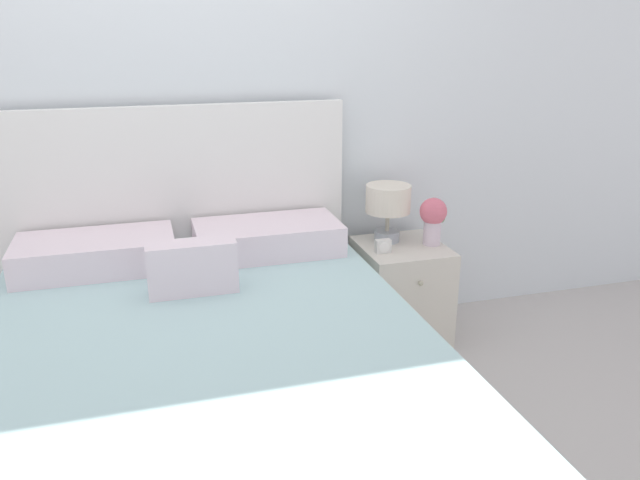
% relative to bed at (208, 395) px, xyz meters
% --- Properties ---
extents(ground_plane, '(12.00, 12.00, 0.00)m').
position_rel_bed_xyz_m(ground_plane, '(0.00, 0.99, -0.30)').
color(ground_plane, '#BCB7B2').
extents(wall_back, '(8.00, 0.06, 2.60)m').
position_rel_bed_xyz_m(wall_back, '(0.00, 1.06, 1.00)').
color(wall_back, white).
rests_on(wall_back, ground_plane).
extents(bed, '(1.61, 2.14, 1.21)m').
position_rel_bed_xyz_m(bed, '(0.00, 0.00, 0.00)').
color(bed, beige).
rests_on(bed, ground_plane).
extents(nightstand, '(0.42, 0.46, 0.51)m').
position_rel_bed_xyz_m(nightstand, '(1.06, 0.75, -0.05)').
color(nightstand, silver).
rests_on(nightstand, ground_plane).
extents(table_lamp, '(0.23, 0.23, 0.29)m').
position_rel_bed_xyz_m(table_lamp, '(1.01, 0.84, 0.41)').
color(table_lamp, '#A8B2BC').
rests_on(table_lamp, nightstand).
extents(flower_vase, '(0.14, 0.14, 0.24)m').
position_rel_bed_xyz_m(flower_vase, '(1.21, 0.73, 0.35)').
color(flower_vase, silver).
rests_on(flower_vase, nightstand).
extents(alarm_clock, '(0.08, 0.04, 0.06)m').
position_rel_bed_xyz_m(alarm_clock, '(0.93, 0.68, 0.24)').
color(alarm_clock, white).
rests_on(alarm_clock, nightstand).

